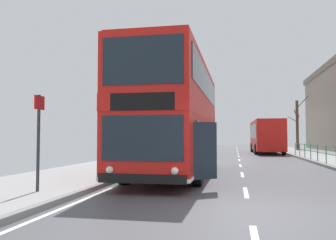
# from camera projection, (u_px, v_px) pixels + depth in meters

# --- Properties ---
(ground) EXTENTS (15.80, 140.00, 0.20)m
(ground) POSITION_uv_depth(u_px,v_px,m) (215.00, 208.00, 7.41)
(ground) COLOR #49494E
(double_decker_bus_main) EXTENTS (3.22, 10.75, 4.50)m
(double_decker_bus_main) POSITION_uv_depth(u_px,v_px,m) (176.00, 117.00, 14.46)
(double_decker_bus_main) COLOR red
(double_decker_bus_main) RESTS_ON ground
(background_bus_far_lane) EXTENTS (2.73, 10.10, 3.12)m
(background_bus_far_lane) POSITION_uv_depth(u_px,v_px,m) (266.00, 136.00, 34.45)
(background_bus_far_lane) COLOR red
(background_bus_far_lane) RESTS_ON ground
(pedestrian_railing_far_kerb) EXTENTS (0.05, 21.35, 0.96)m
(pedestrian_railing_far_kerb) POSITION_uv_depth(u_px,v_px,m) (331.00, 152.00, 17.74)
(pedestrian_railing_far_kerb) COLOR #236B4C
(pedestrian_railing_far_kerb) RESTS_ON ground
(bus_stop_sign_near) EXTENTS (0.08, 0.44, 2.49)m
(bus_stop_sign_near) POSITION_uv_depth(u_px,v_px,m) (39.00, 131.00, 9.17)
(bus_stop_sign_near) COLOR #2D2D33
(bus_stop_sign_near) RESTS_ON ground
(bare_tree_far_00) EXTENTS (2.08, 2.26, 5.93)m
(bare_tree_far_00) POSITION_uv_depth(u_px,v_px,m) (297.00, 124.00, 39.35)
(bare_tree_far_00) COLOR #4C3D2D
(bare_tree_far_00) RESTS_ON ground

